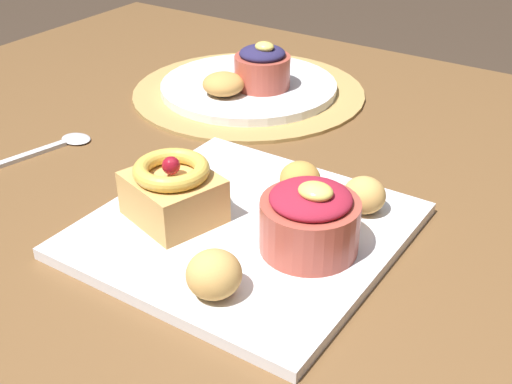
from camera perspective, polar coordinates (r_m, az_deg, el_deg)
The scene contains 12 objects.
dining_table at distance 0.78m, azimuth 1.92°, elevation -5.90°, with size 1.37×1.05×0.73m.
woven_placemat at distance 1.00m, azimuth -0.62°, elevation 8.50°, with size 0.34×0.34×0.01m, color #AD894C.
front_plate at distance 0.67m, azimuth -0.95°, elevation -3.24°, with size 0.29×0.29×0.01m, color white.
cake_slice at distance 0.67m, azimuth -7.08°, elevation 0.11°, with size 0.10×0.10×0.07m.
berry_ramekin at distance 0.62m, azimuth 4.60°, elevation -2.33°, with size 0.09×0.09×0.07m.
fritter_front at distance 0.71m, azimuth 3.74°, elevation 1.08°, with size 0.04×0.04×0.04m, color gold.
fritter_middle at distance 0.57m, azimuth -3.60°, elevation -7.00°, with size 0.05×0.05×0.04m, color tan.
fritter_back at distance 0.69m, azimuth 9.19°, elevation -0.26°, with size 0.04×0.04×0.04m, color tan.
back_plate at distance 1.00m, azimuth -0.62°, elevation 8.95°, with size 0.26×0.26×0.01m, color white.
back_ramekin at distance 0.97m, azimuth 0.54°, elevation 10.59°, with size 0.08×0.08×0.07m.
back_pastry at distance 0.95m, azimuth -2.79°, elevation 9.16°, with size 0.06×0.06×0.03m, color #C68E47.
spoon at distance 0.88m, azimuth -16.57°, elevation 3.83°, with size 0.05×0.13×0.00m.
Camera 1 is at (0.32, -0.54, 1.11)m, focal length 47.04 mm.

